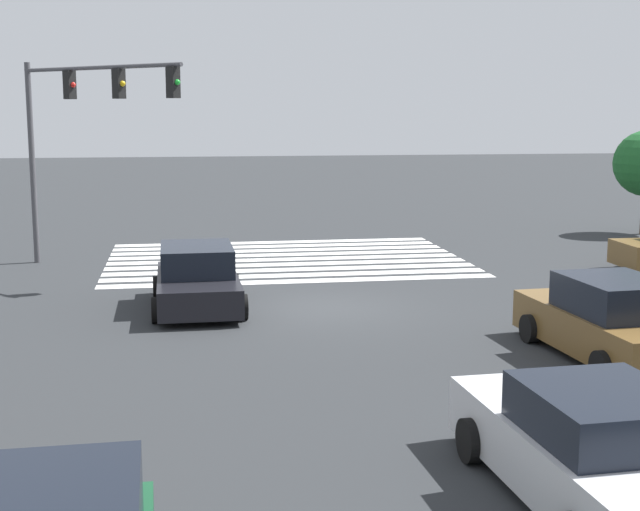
% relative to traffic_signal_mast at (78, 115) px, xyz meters
% --- Properties ---
extents(ground_plane, '(144.19, 144.19, 0.00)m').
position_rel_traffic_signal_mast_xyz_m(ground_plane, '(-6.29, 6.29, -4.69)').
color(ground_plane, '#2B2D30').
extents(crosswalk_markings, '(11.47, 8.20, 0.01)m').
position_rel_traffic_signal_mast_xyz_m(crosswalk_markings, '(-6.29, -1.01, -4.69)').
color(crosswalk_markings, silver).
rests_on(crosswalk_markings, ground_plane).
extents(traffic_signal_mast, '(4.85, 4.85, 6.29)m').
position_rel_traffic_signal_mast_xyz_m(traffic_signal_mast, '(0.00, 0.00, 0.00)').
color(traffic_signal_mast, '#47474C').
rests_on(traffic_signal_mast, ground_plane).
extents(car_3, '(2.35, 4.91, 1.54)m').
position_rel_traffic_signal_mast_xyz_m(car_3, '(-7.90, 17.76, -3.99)').
color(car_3, silver).
rests_on(car_3, ground_plane).
extents(car_4, '(2.25, 4.31, 1.53)m').
position_rel_traffic_signal_mast_xyz_m(car_4, '(-3.30, 5.81, -3.97)').
color(car_4, black).
rests_on(car_4, ground_plane).
extents(car_5, '(2.37, 4.79, 1.64)m').
position_rel_traffic_signal_mast_xyz_m(car_5, '(-11.20, 11.67, -3.95)').
color(car_5, brown).
rests_on(car_5, ground_plane).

